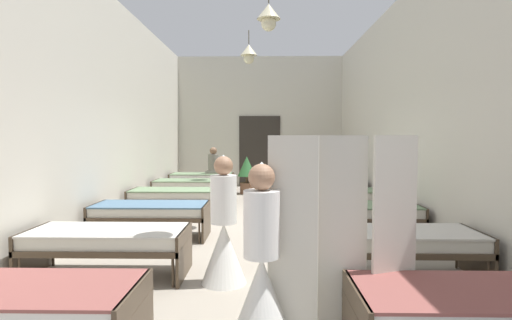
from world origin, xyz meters
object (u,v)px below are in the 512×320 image
object	(u,v)px
bed_left_row_4	(191,185)
potted_plant	(247,171)
bed_right_row_0	(483,307)
bed_right_row_2	(361,212)
bed_left_row_0	(12,304)
bed_left_row_1	(108,240)
bed_right_row_5	(317,178)
bed_right_row_3	(340,196)
nurse_near_aisle	(262,277)
bed_right_row_1	(398,241)
bed_left_row_3	(175,195)
bed_right_row_4	(326,185)
patient_seated_primary	(213,164)
nurse_far_aisle	(279,178)
privacy_screen	(343,237)
bed_left_row_2	(151,212)
nurse_mid_aisle	(224,238)
bed_left_row_5	(202,178)

from	to	relation	value
bed_left_row_4	potted_plant	bearing A→B (deg)	47.71
bed_right_row_0	bed_right_row_2	xyz separation A→B (m)	(0.00, 3.70, 0.00)
bed_left_row_0	potted_plant	size ratio (longest dim) A/B	1.71
bed_left_row_1	potted_plant	size ratio (longest dim) A/B	1.71
bed_right_row_5	potted_plant	size ratio (longest dim) A/B	1.71
bed_right_row_3	nurse_near_aisle	size ratio (longest dim) A/B	1.28
bed_right_row_1	bed_left_row_3	bearing A→B (deg)	133.37
bed_right_row_0	bed_right_row_4	xyz separation A→B (m)	(0.00, 7.41, 0.00)
bed_left_row_1	bed_left_row_4	distance (m)	5.56
bed_right_row_0	bed_right_row_4	bearing A→B (deg)	90.00
bed_right_row_5	potted_plant	distance (m)	2.15
bed_right_row_0	patient_seated_primary	world-z (taller)	patient_seated_primary
nurse_far_aisle	privacy_screen	distance (m)	8.08
bed_left_row_2	nurse_near_aisle	size ratio (longest dim) A/B	1.28
bed_right_row_3	bed_right_row_5	distance (m)	3.70
bed_left_row_1	privacy_screen	world-z (taller)	privacy_screen
bed_left_row_1	bed_left_row_0	bearing A→B (deg)	-90.00
bed_right_row_1	patient_seated_primary	size ratio (longest dim) A/B	2.37
bed_left_row_4	bed_right_row_3	bearing A→B (deg)	-27.89
bed_left_row_2	privacy_screen	distance (m)	4.18
bed_left_row_3	potted_plant	size ratio (longest dim) A/B	1.71
bed_left_row_2	nurse_far_aisle	bearing A→B (deg)	63.94
nurse_mid_aisle	bed_right_row_3	bearing A→B (deg)	-109.07
bed_left_row_0	bed_left_row_4	bearing A→B (deg)	90.00
bed_right_row_0	nurse_near_aisle	distance (m)	1.67
bed_left_row_1	bed_left_row_4	world-z (taller)	same
bed_right_row_4	potted_plant	world-z (taller)	potted_plant
bed_left_row_1	bed_left_row_3	world-z (taller)	same
bed_right_row_0	bed_right_row_3	world-z (taller)	same
bed_left_row_2	bed_right_row_5	size ratio (longest dim) A/B	1.00
patient_seated_primary	nurse_far_aisle	bearing A→B (deg)	-22.49
bed_right_row_2	bed_right_row_5	bearing A→B (deg)	90.00
bed_right_row_1	bed_left_row_5	xyz separation A→B (m)	(-3.50, 7.41, 0.00)
bed_left_row_5	patient_seated_primary	xyz separation A→B (m)	(0.35, 0.04, 0.43)
bed_left_row_4	bed_left_row_5	world-z (taller)	same
bed_right_row_2	bed_left_row_4	xyz separation A→B (m)	(-3.50, 3.70, 0.00)
privacy_screen	nurse_mid_aisle	bearing A→B (deg)	128.79
bed_left_row_2	bed_right_row_5	world-z (taller)	same
bed_right_row_4	bed_right_row_1	bearing A→B (deg)	-90.00
nurse_far_aisle	patient_seated_primary	bearing A→B (deg)	79.93
bed_left_row_0	bed_right_row_3	world-z (taller)	same
bed_left_row_3	bed_right_row_3	world-z (taller)	same
bed_right_row_3	bed_left_row_5	size ratio (longest dim) A/B	1.00
bed_right_row_5	nurse_mid_aisle	size ratio (longest dim) A/B	1.28
nurse_mid_aisle	bed_left_row_2	bearing A→B (deg)	-46.56
nurse_far_aisle	nurse_mid_aisle	bearing A→B (deg)	-175.12
nurse_mid_aisle	privacy_screen	bearing A→B (deg)	141.18
bed_right_row_1	nurse_far_aisle	size ratio (longest dim) A/B	1.28
bed_left_row_3	potted_plant	world-z (taller)	potted_plant
bed_right_row_0	bed_right_row_5	bearing A→B (deg)	90.00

